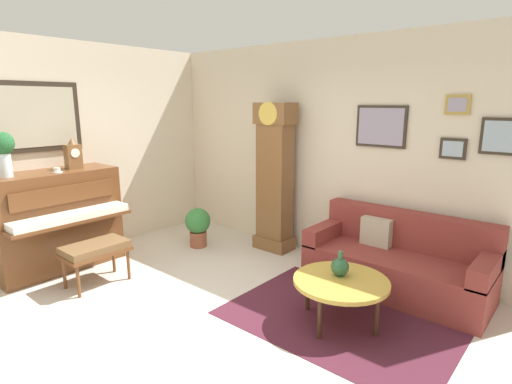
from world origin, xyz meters
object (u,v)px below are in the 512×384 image
object	(u,v)px
grandfather_clock	(275,181)
mantel_clock	(73,155)
piano	(57,220)
potted_plant	(198,225)
piano_bench	(95,250)
teacup	(57,171)
couch	(397,262)
green_jug	(340,267)
coffee_table	(341,282)
flower_vase	(2,149)

from	to	relation	value
grandfather_clock	mantel_clock	size ratio (longest dim) A/B	5.34
piano	potted_plant	size ratio (longest dim) A/B	2.57
piano	piano_bench	xyz separation A→B (m)	(0.80, 0.05, -0.21)
piano_bench	teacup	world-z (taller)	teacup
piano	couch	world-z (taller)	piano
grandfather_clock	green_jug	world-z (taller)	grandfather_clock
coffee_table	flower_vase	world-z (taller)	flower_vase
mantel_clock	green_jug	bearing A→B (deg)	15.26
couch	mantel_clock	distance (m)	4.04
mantel_clock	green_jug	world-z (taller)	mantel_clock
coffee_table	mantel_clock	size ratio (longest dim) A/B	2.32
flower_vase	teacup	distance (m)	0.59
coffee_table	mantel_clock	xyz separation A→B (m)	(-3.30, -0.82, 0.99)
mantel_clock	teacup	xyz separation A→B (m)	(0.13, -0.27, -0.15)
grandfather_clock	flower_vase	size ratio (longest dim) A/B	3.50
piano	green_jug	xyz separation A→B (m)	(3.25, 1.17, -0.10)
teacup	coffee_table	bearing A→B (deg)	18.95
coffee_table	flower_vase	size ratio (longest dim) A/B	1.52
potted_plant	grandfather_clock	bearing A→B (deg)	35.99
green_jug	piano	bearing A→B (deg)	-160.26
couch	teacup	bearing A→B (deg)	-147.46
piano	mantel_clock	size ratio (longest dim) A/B	3.79
mantel_clock	flower_vase	distance (m)	0.78
mantel_clock	teacup	bearing A→B (deg)	-63.67
mantel_clock	teacup	distance (m)	0.34
grandfather_clock	coffee_table	world-z (taller)	grandfather_clock
mantel_clock	flower_vase	size ratio (longest dim) A/B	0.66
piano_bench	coffee_table	size ratio (longest dim) A/B	0.80
couch	mantel_clock	size ratio (longest dim) A/B	5.00
piano_bench	couch	world-z (taller)	couch
grandfather_clock	teacup	distance (m)	2.71
piano	coffee_table	bearing A→B (deg)	18.36
flower_vase	piano	bearing A→B (deg)	90.22
grandfather_clock	coffee_table	bearing A→B (deg)	-34.66
couch	mantel_clock	bearing A→B (deg)	-151.89
piano	piano_bench	distance (m)	0.83
coffee_table	teacup	distance (m)	3.45
piano_bench	green_jug	xyz separation A→B (m)	(2.45, 1.11, 0.11)
coffee_table	potted_plant	bearing A→B (deg)	168.46
coffee_table	mantel_clock	world-z (taller)	mantel_clock
teacup	potted_plant	bearing A→B (deg)	69.25
teacup	flower_vase	bearing A→B (deg)	-105.09
green_jug	potted_plant	xyz separation A→B (m)	(-2.50, 0.45, -0.20)
coffee_table	teacup	world-z (taller)	teacup
coffee_table	grandfather_clock	bearing A→B (deg)	145.34
flower_vase	teacup	xyz separation A→B (m)	(0.13, 0.50, -0.29)
piano_bench	couch	bearing A→B (deg)	38.03
green_jug	flower_vase	bearing A→B (deg)	-152.97
grandfather_clock	potted_plant	xyz separation A→B (m)	(-0.88, -0.64, -0.64)
teacup	green_jug	distance (m)	3.40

